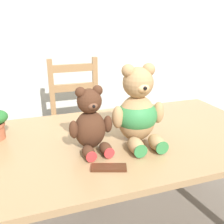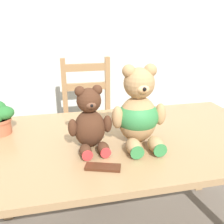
{
  "view_description": "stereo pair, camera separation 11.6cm",
  "coord_description": "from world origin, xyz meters",
  "px_view_note": "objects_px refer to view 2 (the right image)",
  "views": [
    {
      "loc": [
        -0.44,
        -0.66,
        1.28
      ],
      "look_at": [
        -0.09,
        0.37,
        0.88
      ],
      "focal_mm": 40.0,
      "sensor_mm": 36.0,
      "label": 1
    },
    {
      "loc": [
        -0.32,
        -0.69,
        1.28
      ],
      "look_at": [
        -0.09,
        0.37,
        0.88
      ],
      "focal_mm": 40.0,
      "sensor_mm": 36.0,
      "label": 2
    }
  ],
  "objects_px": {
    "teddy_bear_left": "(90,122)",
    "teddy_bear_right": "(139,113)",
    "chocolate_bar": "(103,167)",
    "wooden_chair_behind": "(90,124)"
  },
  "relations": [
    {
      "from": "teddy_bear_left",
      "to": "chocolate_bar",
      "type": "height_order",
      "value": "teddy_bear_left"
    },
    {
      "from": "wooden_chair_behind",
      "to": "chocolate_bar",
      "type": "height_order",
      "value": "wooden_chair_behind"
    },
    {
      "from": "teddy_bear_right",
      "to": "teddy_bear_left",
      "type": "bearing_deg",
      "value": 1.68
    },
    {
      "from": "wooden_chair_behind",
      "to": "chocolate_bar",
      "type": "distance_m",
      "value": 1.06
    },
    {
      "from": "teddy_bear_left",
      "to": "chocolate_bar",
      "type": "distance_m",
      "value": 0.23
    },
    {
      "from": "teddy_bear_left",
      "to": "teddy_bear_right",
      "type": "relative_size",
      "value": 0.78
    },
    {
      "from": "teddy_bear_right",
      "to": "wooden_chair_behind",
      "type": "bearing_deg",
      "value": -79.65
    },
    {
      "from": "wooden_chair_behind",
      "to": "teddy_bear_left",
      "type": "xyz_separation_m",
      "value": [
        -0.1,
        -0.84,
        0.36
      ]
    },
    {
      "from": "teddy_bear_left",
      "to": "teddy_bear_right",
      "type": "distance_m",
      "value": 0.23
    },
    {
      "from": "chocolate_bar",
      "to": "teddy_bear_left",
      "type": "bearing_deg",
      "value": 96.28
    }
  ]
}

